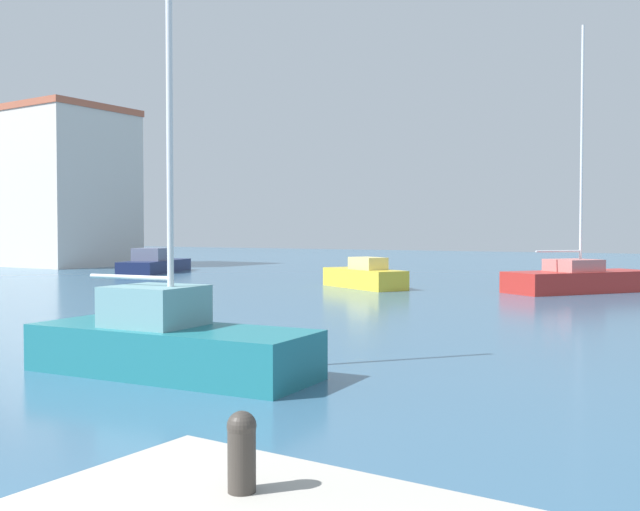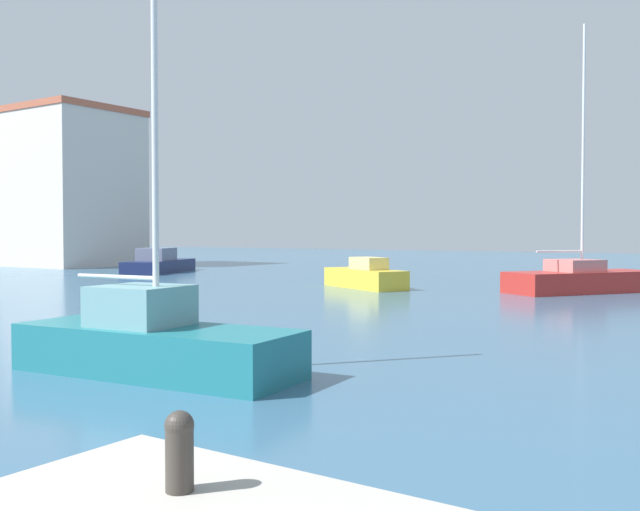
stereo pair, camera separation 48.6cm
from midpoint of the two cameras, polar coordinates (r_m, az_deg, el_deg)
water at (r=30.63m, az=-23.58°, el=-3.27°), size 160.00×160.00×0.00m
mooring_bollard at (r=4.96m, az=-8.25°, el=-14.85°), size 0.20×0.20×0.54m
sailboat_red_outer_mooring at (r=33.76m, az=20.39°, el=-1.75°), size 7.09×5.80×11.75m
motorboat_navy_near_pier at (r=48.64m, az=-12.38°, el=-0.63°), size 7.62×5.01×1.63m
sailboat_teal_inner_mooring at (r=13.79m, az=-12.05°, el=-6.72°), size 2.50×5.72×7.17m
motorboat_yellow_center_channel at (r=34.30m, az=4.03°, el=-1.67°), size 3.80×5.20×1.47m
waterfront_apartments at (r=60.28m, az=-18.73°, el=5.13°), size 8.32×8.45×12.39m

